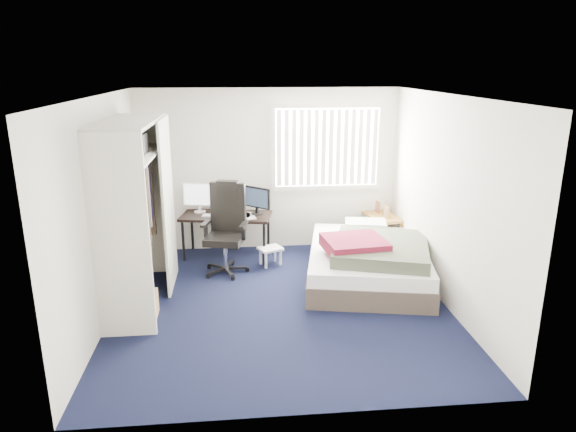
# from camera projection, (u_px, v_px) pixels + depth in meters

# --- Properties ---
(ground) EXTENTS (4.20, 4.20, 0.00)m
(ground) POSITION_uv_depth(u_px,v_px,m) (280.00, 304.00, 6.31)
(ground) COLOR black
(ground) RESTS_ON ground
(room_shell) EXTENTS (4.20, 4.20, 4.20)m
(room_shell) POSITION_uv_depth(u_px,v_px,m) (280.00, 184.00, 5.88)
(room_shell) COLOR silver
(room_shell) RESTS_ON ground
(window_assembly) EXTENTS (1.72, 0.09, 1.32)m
(window_assembly) POSITION_uv_depth(u_px,v_px,m) (327.00, 148.00, 7.89)
(window_assembly) COLOR white
(window_assembly) RESTS_ON ground
(closet) EXTENTS (0.64, 1.84, 2.22)m
(closet) POSITION_uv_depth(u_px,v_px,m) (136.00, 195.00, 6.02)
(closet) COLOR beige
(closet) RESTS_ON ground
(desk) EXTENTS (1.42, 0.86, 1.12)m
(desk) POSITION_uv_depth(u_px,v_px,m) (227.00, 211.00, 7.72)
(desk) COLOR black
(desk) RESTS_ON ground
(office_chair) EXTENTS (0.73, 0.73, 1.28)m
(office_chair) POSITION_uv_depth(u_px,v_px,m) (226.00, 238.00, 7.21)
(office_chair) COLOR black
(office_chair) RESTS_ON ground
(footstool) EXTENTS (0.40, 0.37, 0.27)m
(footstool) POSITION_uv_depth(u_px,v_px,m) (270.00, 252.00, 7.48)
(footstool) COLOR white
(footstool) RESTS_ON ground
(nightstand) EXTENTS (0.54, 0.87, 0.74)m
(nightstand) POSITION_uv_depth(u_px,v_px,m) (381.00, 219.00, 8.10)
(nightstand) COLOR brown
(nightstand) RESTS_ON ground
(bed) EXTENTS (1.94, 2.35, 0.69)m
(bed) POSITION_uv_depth(u_px,v_px,m) (369.00, 259.00, 6.95)
(bed) COLOR #433730
(bed) RESTS_ON ground
(pine_box) EXTENTS (0.40, 0.30, 0.29)m
(pine_box) POSITION_uv_depth(u_px,v_px,m) (140.00, 305.00, 5.95)
(pine_box) COLOR tan
(pine_box) RESTS_ON ground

